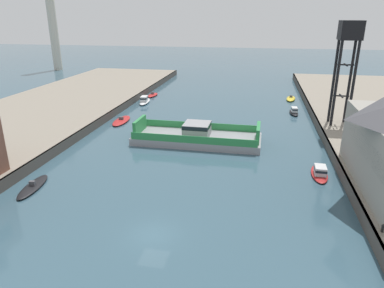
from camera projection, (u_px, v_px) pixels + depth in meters
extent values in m
plane|color=#385666|center=(153.00, 235.00, 31.73)|extent=(400.00, 400.00, 0.00)
cube|color=#4C4742|center=(70.00, 141.00, 53.28)|extent=(0.30, 140.00, 1.47)
cube|color=#4C4742|center=(335.00, 159.00, 46.59)|extent=(0.30, 140.00, 1.47)
cube|color=#939399|center=(197.00, 139.00, 54.74)|extent=(19.62, 7.47, 1.10)
cube|color=#2D8947|center=(201.00, 126.00, 57.62)|extent=(18.74, 0.39, 1.10)
cube|color=#2D8947|center=(192.00, 140.00, 51.11)|extent=(18.74, 0.39, 1.10)
cube|color=#939399|center=(197.00, 129.00, 54.20)|extent=(3.96, 4.01, 2.03)
cube|color=black|center=(197.00, 125.00, 53.97)|extent=(4.00, 4.05, 0.60)
cube|color=#2D8947|center=(258.00, 133.00, 52.42)|extent=(0.57, 5.04, 2.20)
cube|color=#2D8947|center=(140.00, 125.00, 55.93)|extent=(0.57, 5.04, 2.20)
ellipsoid|color=red|center=(121.00, 121.00, 65.48)|extent=(2.74, 7.11, 0.45)
cube|color=#4C4C51|center=(121.00, 118.00, 65.32)|extent=(0.86, 0.44, 0.50)
ellipsoid|color=red|center=(153.00, 95.00, 86.46)|extent=(2.13, 5.29, 0.49)
cube|color=#4C4C51|center=(152.00, 93.00, 86.29)|extent=(0.66, 0.44, 0.50)
ellipsoid|color=black|center=(33.00, 187.00, 40.29)|extent=(2.52, 6.46, 0.39)
cube|color=#4C4C51|center=(32.00, 183.00, 40.14)|extent=(0.67, 0.47, 0.50)
ellipsoid|color=yellow|center=(291.00, 99.00, 82.63)|extent=(2.71, 6.03, 0.57)
cube|color=#4C4C51|center=(291.00, 96.00, 82.45)|extent=(0.72, 0.49, 0.50)
ellipsoid|color=black|center=(294.00, 113.00, 70.84)|extent=(1.89, 5.34, 0.52)
cube|color=silver|center=(294.00, 110.00, 70.23)|extent=(1.19, 1.91, 0.91)
cube|color=black|center=(294.00, 109.00, 70.19)|extent=(1.23, 1.96, 0.27)
ellipsoid|color=red|center=(319.00, 174.00, 43.60)|extent=(2.12, 5.69, 0.37)
cube|color=silver|center=(320.00, 170.00, 42.98)|extent=(1.41, 2.02, 0.98)
cube|color=black|center=(320.00, 169.00, 42.94)|extent=(1.45, 2.08, 0.30)
ellipsoid|color=white|center=(145.00, 102.00, 79.73)|extent=(2.66, 6.81, 0.60)
cube|color=silver|center=(144.00, 98.00, 78.98)|extent=(1.60, 2.46, 1.04)
cube|color=black|center=(144.00, 98.00, 78.94)|extent=(1.64, 2.53, 0.31)
cube|color=black|center=(365.00, 147.00, 36.10)|extent=(0.08, 13.55, 2.02)
cylinder|color=black|center=(333.00, 82.00, 58.40)|extent=(0.44, 0.44, 13.55)
cylinder|color=black|center=(350.00, 82.00, 57.95)|extent=(0.44, 0.44, 13.55)
cylinder|color=black|center=(336.00, 85.00, 56.07)|extent=(0.44, 0.44, 13.55)
cylinder|color=black|center=(353.00, 85.00, 55.62)|extent=(0.44, 0.44, 13.55)
cube|color=black|center=(341.00, 96.00, 57.71)|extent=(2.52, 0.20, 0.20)
cube|color=black|center=(341.00, 96.00, 57.71)|extent=(0.20, 2.52, 0.20)
cube|color=black|center=(346.00, 65.00, 55.99)|extent=(2.52, 0.20, 0.20)
cube|color=black|center=(346.00, 65.00, 55.99)|extent=(0.20, 2.52, 0.20)
cube|color=black|center=(351.00, 30.00, 54.20)|extent=(3.28, 3.28, 2.88)
cylinder|color=black|center=(383.00, 229.00, 29.55)|extent=(0.28, 0.28, 0.55)
sphere|color=black|center=(384.00, 226.00, 29.45)|extent=(0.32, 0.32, 0.32)
cylinder|color=beige|center=(52.00, 19.00, 122.63)|extent=(2.98, 2.98, 34.77)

